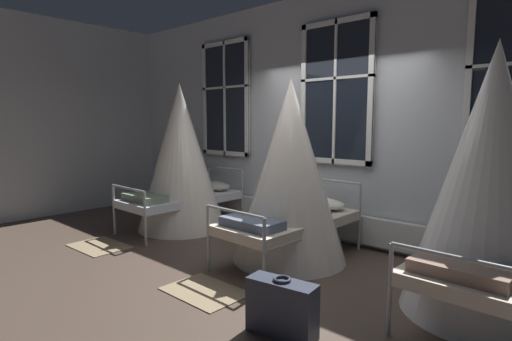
{
  "coord_description": "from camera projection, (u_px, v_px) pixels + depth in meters",
  "views": [
    {
      "loc": [
        2.94,
        -3.57,
        1.67
      ],
      "look_at": [
        -0.51,
        0.22,
        1.05
      ],
      "focal_mm": 28.39,
      "sensor_mm": 36.0,
      "label": 1
    }
  ],
  "objects": [
    {
      "name": "cot_first",
      "position": [
        181.0,
        159.0,
        6.28
      ],
      "size": [
        1.37,
        1.88,
        2.25
      ],
      "rotation": [
        0.0,
        0.0,
        1.56
      ],
      "color": "#9EA3A8",
      "rests_on": "ground"
    },
    {
      "name": "suitcase_dark",
      "position": [
        282.0,
        308.0,
        3.16
      ],
      "size": [
        0.58,
        0.29,
        0.47
      ],
      "rotation": [
        0.0,
        0.0,
        0.14
      ],
      "color": "#2D3342",
      "rests_on": "ground"
    },
    {
      "name": "ground",
      "position": [
        275.0,
        263.0,
        4.79
      ],
      "size": [
        19.97,
        19.97,
        0.0
      ],
      "primitive_type": "plane",
      "color": "#4C3D33"
    },
    {
      "name": "rug_first",
      "position": [
        99.0,
        246.0,
        5.44
      ],
      "size": [
        0.82,
        0.58,
        0.01
      ],
      "primitive_type": "cube",
      "rotation": [
        0.0,
        0.0,
        0.03
      ],
      "color": "#8E7A5B",
      "rests_on": "ground"
    },
    {
      "name": "window_bank",
      "position": [
        334.0,
        155.0,
        5.57
      ],
      "size": [
        5.45,
        0.1,
        2.95
      ],
      "color": "black",
      "rests_on": "ground"
    },
    {
      "name": "cot_third",
      "position": [
        490.0,
        185.0,
        3.42
      ],
      "size": [
        1.37,
        1.89,
        2.34
      ],
      "rotation": [
        0.0,
        0.0,
        1.55
      ],
      "color": "#9EA3A8",
      "rests_on": "ground"
    },
    {
      "name": "rug_second",
      "position": [
        205.0,
        291.0,
        3.99
      ],
      "size": [
        0.8,
        0.57,
        0.01
      ],
      "primitive_type": "cube",
      "rotation": [
        0.0,
        0.0,
        -0.01
      ],
      "color": "#8E7A5B",
      "rests_on": "ground"
    },
    {
      "name": "back_wall_with_windows",
      "position": [
        339.0,
        117.0,
        5.6
      ],
      "size": [
        9.16,
        0.1,
        3.46
      ],
      "primitive_type": "cube",
      "color": "silver",
      "rests_on": "ground"
    },
    {
      "name": "cot_second",
      "position": [
        290.0,
        174.0,
        4.82
      ],
      "size": [
        1.37,
        1.89,
        2.17
      ],
      "rotation": [
        0.0,
        0.0,
        1.55
      ],
      "color": "#9EA3A8",
      "rests_on": "ground"
    }
  ]
}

